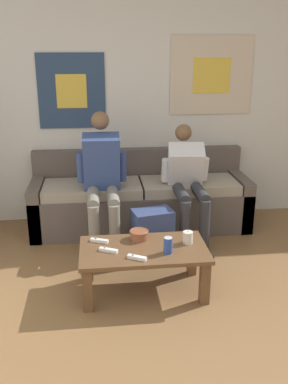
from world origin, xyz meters
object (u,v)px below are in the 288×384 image
couch (140,201)px  game_controller_near_right (108,250)px  drink_can_blue (168,245)px  game_controller_near_left (99,241)px  game_controller_far_center (137,258)px  backpack (153,234)px  coffee_table (144,256)px  person_seated_adult (102,176)px  ceramic_bowl (139,234)px  pillar_candle (188,237)px  person_seated_teen (188,180)px

couch → game_controller_near_right: size_ratio=15.36×
drink_can_blue → game_controller_near_right: size_ratio=0.86×
game_controller_near_left → game_controller_far_center: (0.26, -0.31, 0.00)m
backpack → couch: bearing=93.5°
backpack → coffee_table: bearing=-104.5°
person_seated_adult → game_controller_near_left: bearing=-93.5°
ceramic_bowl → pillar_candle: size_ratio=1.42×
backpack → game_controller_far_center: (-0.22, -0.74, 0.17)m
game_controller_near_right → couch: bearing=73.8°
coffee_table → person_seated_teen: (0.53, 0.93, 0.30)m
ceramic_bowl → game_controller_far_center: size_ratio=1.06×
backpack → ceramic_bowl: size_ratio=2.88×
coffee_table → drink_can_blue: bearing=-29.6°
couch → drink_can_blue: size_ratio=17.85×
couch → game_controller_far_center: size_ratio=15.53×
pillar_candle → drink_can_blue: 0.23m
game_controller_near_right → person_seated_teen: bearing=50.2°
person_seated_teen → ceramic_bowl: (-0.55, -0.77, -0.19)m
ceramic_bowl → game_controller_near_right: size_ratio=1.05×
person_seated_adult → person_seated_teen: bearing=1.9°
drink_can_blue → person_seated_teen: bearing=70.6°
coffee_table → backpack: 0.60m
coffee_table → person_seated_adult: 1.02m
game_controller_far_center → backpack: bearing=73.8°
pillar_candle → drink_can_blue: drink_can_blue is taller
backpack → game_controller_near_right: 0.75m
backpack → person_seated_teen: bearing=42.9°
couch → person_seated_adult: bearing=-138.0°
person_seated_adult → ceramic_bowl: (0.27, -0.74, -0.26)m
game_controller_near_left → person_seated_teen: bearing=42.4°
game_controller_near_left → game_controller_far_center: 0.41m
drink_can_blue → game_controller_near_left: drink_can_blue is taller
ceramic_bowl → drink_can_blue: bearing=-53.8°
person_seated_teen → game_controller_near_right: 1.27m
ceramic_bowl → person_seated_teen: bearing=54.5°
coffee_table → game_controller_near_right: game_controller_near_right is taller
couch → game_controller_near_left: 1.20m
game_controller_near_left → game_controller_near_right: 0.18m
coffee_table → drink_can_blue: size_ratio=7.79×
game_controller_far_center → drink_can_blue: bearing=16.5°
person_seated_teen → ceramic_bowl: bearing=-125.5°
pillar_candle → ceramic_bowl: bearing=163.2°
backpack → ceramic_bowl: ceramic_bowl is taller
pillar_candle → game_controller_near_left: 0.69m
backpack → game_controller_near_right: (-0.42, -0.60, 0.17)m
person_seated_adult → game_controller_far_center: size_ratio=8.72×
couch → coffee_table: 1.26m
person_seated_adult → game_controller_near_right: 0.98m
pillar_candle → couch: bearing=101.4°
person_seated_teen → game_controller_near_left: person_seated_teen is taller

